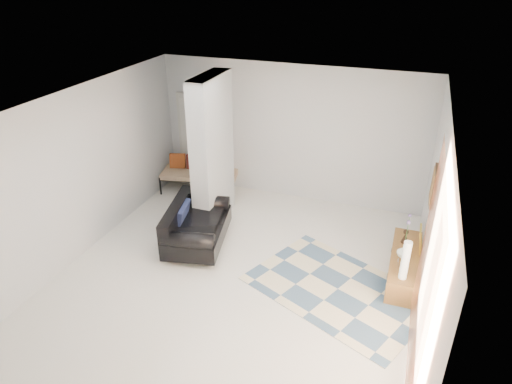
% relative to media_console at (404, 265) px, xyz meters
% --- Properties ---
extents(floor, '(6.00, 6.00, 0.00)m').
position_rel_media_console_xyz_m(floor, '(-2.52, -0.90, -0.21)').
color(floor, white).
rests_on(floor, ground).
extents(ceiling, '(6.00, 6.00, 0.00)m').
position_rel_media_console_xyz_m(ceiling, '(-2.52, -0.90, 2.59)').
color(ceiling, white).
rests_on(ceiling, wall_back).
extents(wall_back, '(6.00, 0.00, 6.00)m').
position_rel_media_console_xyz_m(wall_back, '(-2.52, 2.10, 1.19)').
color(wall_back, silver).
rests_on(wall_back, ground).
extents(wall_front, '(6.00, 0.00, 6.00)m').
position_rel_media_console_xyz_m(wall_front, '(-2.52, -3.90, 1.19)').
color(wall_front, silver).
rests_on(wall_front, ground).
extents(wall_left, '(0.00, 6.00, 6.00)m').
position_rel_media_console_xyz_m(wall_left, '(-5.27, -0.90, 1.19)').
color(wall_left, silver).
rests_on(wall_left, ground).
extents(wall_right, '(0.00, 6.00, 6.00)m').
position_rel_media_console_xyz_m(wall_right, '(0.23, -0.90, 1.19)').
color(wall_right, silver).
rests_on(wall_right, ground).
extents(partition_column, '(0.35, 1.20, 2.80)m').
position_rel_media_console_xyz_m(partition_column, '(-3.62, 0.70, 1.19)').
color(partition_column, '#AAAEB1').
rests_on(partition_column, floor).
extents(hallway_door, '(0.85, 0.06, 2.04)m').
position_rel_media_console_xyz_m(hallway_door, '(-4.62, 2.06, 0.81)').
color(hallway_door, beige).
rests_on(hallway_door, floor).
extents(curtain, '(0.00, 2.55, 2.55)m').
position_rel_media_console_xyz_m(curtain, '(0.15, -2.05, 1.24)').
color(curtain, '#D86938').
rests_on(curtain, wall_right).
extents(wall_art, '(0.04, 0.45, 0.55)m').
position_rel_media_console_xyz_m(wall_art, '(0.20, -0.00, 1.44)').
color(wall_art, '#331F0E').
rests_on(wall_art, wall_right).
extents(media_console, '(0.45, 1.61, 0.80)m').
position_rel_media_console_xyz_m(media_console, '(0.00, 0.00, 0.00)').
color(media_console, brown).
rests_on(media_console, floor).
extents(loveseat, '(1.23, 1.73, 0.76)m').
position_rel_media_console_xyz_m(loveseat, '(-3.58, -0.27, 0.15)').
color(loveseat, silver).
rests_on(loveseat, floor).
extents(daybed, '(1.74, 1.02, 0.77)m').
position_rel_media_console_xyz_m(daybed, '(-4.45, 1.71, 0.22)').
color(daybed, black).
rests_on(daybed, floor).
extents(area_rug, '(3.11, 2.67, 0.01)m').
position_rel_media_console_xyz_m(area_rug, '(-0.92, -0.70, -0.20)').
color(area_rug, beige).
rests_on(area_rug, floor).
extents(cylinder_lamp, '(0.11, 0.11, 0.62)m').
position_rel_media_console_xyz_m(cylinder_lamp, '(-0.02, -0.62, 0.50)').
color(cylinder_lamp, white).
rests_on(cylinder_lamp, media_console).
extents(bronze_figurine, '(0.12, 0.12, 0.24)m').
position_rel_media_console_xyz_m(bronze_figurine, '(-0.05, 0.36, 0.31)').
color(bronze_figurine, black).
rests_on(bronze_figurine, media_console).
extents(vase, '(0.20, 0.20, 0.21)m').
position_rel_media_console_xyz_m(vase, '(-0.05, -0.08, 0.30)').
color(vase, white).
rests_on(vase, media_console).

